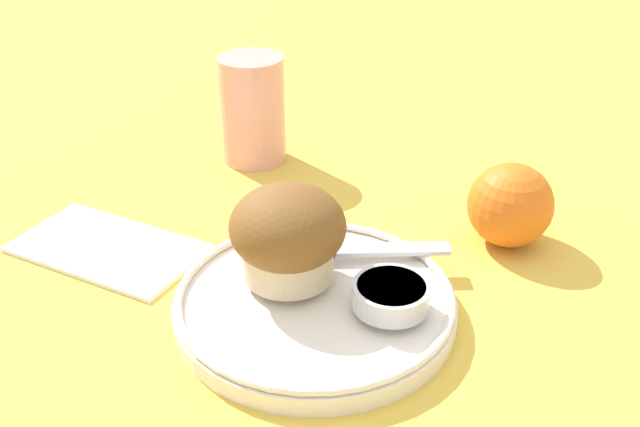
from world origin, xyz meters
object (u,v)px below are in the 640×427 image
Objects in this scene: muffin at (286,236)px; orange_fruit at (510,205)px; butter_knife at (347,250)px; juice_glass at (253,110)px.

orange_fruit is (0.12, 0.15, -0.02)m from muffin.
butter_knife is (0.03, 0.05, -0.03)m from muffin.
muffin is 1.19× the size of orange_fruit.
muffin is 0.78× the size of juice_glass.
juice_glass reaches higher than orange_fruit.
juice_glass is at bearing 111.27° from butter_knife.
juice_glass reaches higher than butter_knife.
juice_glass is (-0.17, 0.14, 0.03)m from butter_knife.
muffin reaches higher than orange_fruit.
orange_fruit is 0.65× the size of juice_glass.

